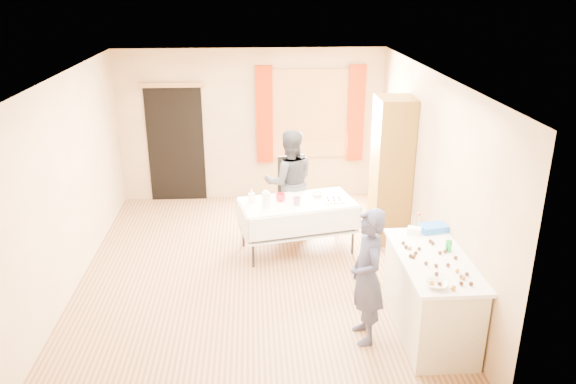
{
  "coord_description": "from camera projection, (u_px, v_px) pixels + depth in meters",
  "views": [
    {
      "loc": [
        0.02,
        -6.62,
        3.65
      ],
      "look_at": [
        0.45,
        0.0,
        1.12
      ],
      "focal_mm": 35.0,
      "sensor_mm": 36.0,
      "label": 1
    }
  ],
  "objects": [
    {
      "name": "party_table",
      "position": [
        297.0,
        221.0,
        7.91
      ],
      "size": [
        1.73,
        1.14,
        0.75
      ],
      "rotation": [
        0.0,
        0.0,
        0.22
      ],
      "color": "black",
      "rests_on": "floor"
    },
    {
      "name": "curtain_left",
      "position": [
        264.0,
        115.0,
        9.44
      ],
      "size": [
        0.28,
        0.06,
        1.65
      ],
      "primitive_type": "cube",
      "color": "#912303",
      "rests_on": "wall_back"
    },
    {
      "name": "counter",
      "position": [
        430.0,
        295.0,
        6.05
      ],
      "size": [
        0.72,
        1.53,
        0.91
      ],
      "color": "beige",
      "rests_on": "floor"
    },
    {
      "name": "door_lintel",
      "position": [
        171.0,
        85.0,
        9.2
      ],
      "size": [
        1.05,
        0.06,
        0.08
      ],
      "primitive_type": "cube",
      "color": "olive",
      "rests_on": "wall_back"
    },
    {
      "name": "girl",
      "position": [
        367.0,
        277.0,
        5.83
      ],
      "size": [
        0.62,
        0.47,
        1.5
      ],
      "primitive_type": "imported",
      "rotation": [
        0.0,
        0.0,
        -1.47
      ],
      "color": "#272A47",
      "rests_on": "floor"
    },
    {
      "name": "bottle",
      "position": [
        252.0,
        196.0,
        7.76
      ],
      "size": [
        0.11,
        0.11,
        0.18
      ],
      "primitive_type": "imported",
      "rotation": [
        0.0,
        0.0,
        0.18
      ],
      "color": "white",
      "rests_on": "party_table"
    },
    {
      "name": "mixing_bowl",
      "position": [
        436.0,
        284.0,
        5.32
      ],
      "size": [
        0.35,
        0.35,
        0.05
      ],
      "primitive_type": "imported",
      "rotation": [
        0.0,
        0.0,
        -0.37
      ],
      "color": "white",
      "rests_on": "counter"
    },
    {
      "name": "foam_block",
      "position": [
        414.0,
        231.0,
        6.42
      ],
      "size": [
        0.18,
        0.15,
        0.08
      ],
      "primitive_type": "cube",
      "rotation": [
        0.0,
        0.0,
        -0.41
      ],
      "color": "white",
      "rests_on": "counter"
    },
    {
      "name": "wall_right",
      "position": [
        430.0,
        176.0,
        7.15
      ],
      "size": [
        0.02,
        5.5,
        2.6
      ],
      "primitive_type": "cube",
      "color": "tan",
      "rests_on": "floor"
    },
    {
      "name": "chair",
      "position": [
        294.0,
        203.0,
        8.92
      ],
      "size": [
        0.51,
        0.51,
        1.05
      ],
      "rotation": [
        0.0,
        0.0,
        0.2
      ],
      "color": "black",
      "rests_on": "floor"
    },
    {
      "name": "wall_front",
      "position": [
        254.0,
        296.0,
        4.44
      ],
      "size": [
        4.5,
        0.02,
        2.6
      ],
      "primitive_type": "cube",
      "color": "tan",
      "rests_on": "floor"
    },
    {
      "name": "cup_rainbow",
      "position": [
        297.0,
        201.0,
        7.66
      ],
      "size": [
        0.17,
        0.17,
        0.11
      ],
      "primitive_type": "imported",
      "rotation": [
        0.0,
        0.0,
        0.24
      ],
      "color": "red",
      "rests_on": "party_table"
    },
    {
      "name": "curtain_right",
      "position": [
        356.0,
        114.0,
        9.54
      ],
      "size": [
        0.28,
        0.06,
        1.65
      ],
      "primitive_type": "cube",
      "color": "#912303",
      "rests_on": "wall_back"
    },
    {
      "name": "woman",
      "position": [
        290.0,
        182.0,
        8.38
      ],
      "size": [
        0.88,
        0.74,
        1.61
      ],
      "primitive_type": "imported",
      "rotation": [
        0.0,
        0.0,
        3.23
      ],
      "color": "black",
      "rests_on": "floor"
    },
    {
      "name": "soda_can",
      "position": [
        449.0,
        246.0,
        6.0
      ],
      "size": [
        0.08,
        0.08,
        0.12
      ],
      "primitive_type": "cylinder",
      "rotation": [
        0.0,
        0.0,
        0.17
      ],
      "color": "#178E30",
      "rests_on": "counter"
    },
    {
      "name": "small_bowl",
      "position": [
        317.0,
        195.0,
        7.98
      ],
      "size": [
        0.27,
        0.27,
        0.05
      ],
      "primitive_type": "imported",
      "rotation": [
        0.0,
        0.0,
        0.39
      ],
      "color": "white",
      "rests_on": "party_table"
    },
    {
      "name": "pitcher",
      "position": [
        266.0,
        200.0,
        7.55
      ],
      "size": [
        0.11,
        0.11,
        0.22
      ],
      "primitive_type": "cylinder",
      "rotation": [
        0.0,
        0.0,
        -0.04
      ],
      "color": "silver",
      "rests_on": "party_table"
    },
    {
      "name": "floor",
      "position": [
        255.0,
        272.0,
        7.48
      ],
      "size": [
        4.5,
        5.5,
        0.02
      ],
      "primitive_type": "cube",
      "color": "#9E7047",
      "rests_on": "ground"
    },
    {
      "name": "cake_balls",
      "position": [
        437.0,
        264.0,
        5.72
      ],
      "size": [
        0.5,
        1.06,
        0.04
      ],
      "color": "#3F2314",
      "rests_on": "counter"
    },
    {
      "name": "wall_back",
      "position": [
        252.0,
        126.0,
        9.59
      ],
      "size": [
        4.5,
        0.02,
        2.6
      ],
      "primitive_type": "cube",
      "color": "tan",
      "rests_on": "floor"
    },
    {
      "name": "pastry_tray",
      "position": [
        334.0,
        200.0,
        7.81
      ],
      "size": [
        0.29,
        0.22,
        0.02
      ],
      "primitive_type": "cube",
      "rotation": [
        0.0,
        0.0,
        0.08
      ],
      "color": "white",
      "rests_on": "party_table"
    },
    {
      "name": "cabinet",
      "position": [
        391.0,
        171.0,
        8.05
      ],
      "size": [
        0.5,
        0.6,
        2.13
      ],
      "primitive_type": "cube",
      "color": "brown",
      "rests_on": "floor"
    },
    {
      "name": "wall_left",
      "position": [
        68.0,
        183.0,
        6.88
      ],
      "size": [
        0.02,
        5.5,
        2.6
      ],
      "primitive_type": "cube",
      "color": "tan",
      "rests_on": "floor"
    },
    {
      "name": "blue_basket",
      "position": [
        433.0,
        228.0,
        6.49
      ],
      "size": [
        0.33,
        0.26,
        0.08
      ],
      "primitive_type": "cube",
      "rotation": [
        0.0,
        0.0,
        0.2
      ],
      "color": "blue",
      "rests_on": "counter"
    },
    {
      "name": "cup_red",
      "position": [
        281.0,
        197.0,
        7.8
      ],
      "size": [
        0.15,
        0.15,
        0.11
      ],
      "primitive_type": "imported",
      "rotation": [
        0.0,
        0.0,
        -0.03
      ],
      "color": "red",
      "rests_on": "party_table"
    },
    {
      "name": "doorway",
      "position": [
        176.0,
        144.0,
        9.59
      ],
      "size": [
        0.95,
        0.04,
        2.0
      ],
      "primitive_type": "cube",
      "color": "black",
      "rests_on": "floor"
    },
    {
      "name": "window_pane",
      "position": [
        310.0,
        114.0,
        9.52
      ],
      "size": [
        1.2,
        0.02,
        1.4
      ],
      "primitive_type": "cube",
      "color": "white",
      "rests_on": "wall_back"
    },
    {
      "name": "ceiling",
      "position": [
        250.0,
        74.0,
        6.55
      ],
      "size": [
        4.5,
        5.5,
        0.02
      ],
      "primitive_type": "cube",
      "color": "white",
      "rests_on": "floor"
    },
    {
      "name": "window_frame",
      "position": [
        310.0,
        114.0,
        9.54
      ],
      "size": [
        1.32,
        0.06,
        1.52
      ],
      "primitive_type": "cube",
      "color": "olive",
      "rests_on": "wall_back"
    }
  ]
}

